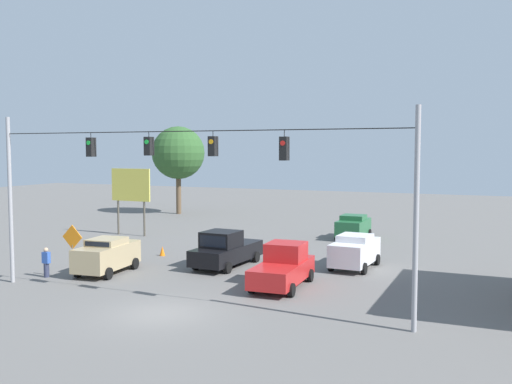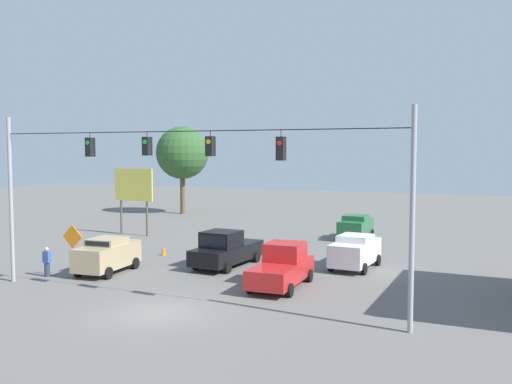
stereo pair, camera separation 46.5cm
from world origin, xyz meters
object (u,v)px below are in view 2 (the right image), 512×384
at_px(work_zone_sign, 73,241).
at_px(pedestrian, 47,262).
at_px(traffic_cone_third, 164,251).
at_px(pickup_truck_red_crossing_near, 282,267).
at_px(sedan_white_oncoming_far, 355,251).
at_px(sedan_tan_parked_shoulder, 107,255).
at_px(tree_horizon_left, 182,153).
at_px(sedan_green_oncoming_deep, 356,227).
at_px(overhead_signal_span, 179,184).
at_px(traffic_cone_nearest, 100,269).
at_px(traffic_cone_second, 136,259).
at_px(pickup_truck_black_withflow_mid, 226,250).
at_px(roadside_billboard, 134,189).

bearing_deg(work_zone_sign, pedestrian, 9.16).
bearing_deg(traffic_cone_third, pickup_truck_red_crossing_near, 155.27).
relative_size(sedan_white_oncoming_far, sedan_tan_parked_shoulder, 1.00).
height_order(pickup_truck_red_crossing_near, traffic_cone_third, pickup_truck_red_crossing_near).
bearing_deg(tree_horizon_left, traffic_cone_third, 118.65).
bearing_deg(sedan_green_oncoming_deep, overhead_signal_span, 83.00).
bearing_deg(traffic_cone_third, pedestrian, 73.41).
bearing_deg(traffic_cone_third, traffic_cone_nearest, 89.79).
xyz_separation_m(overhead_signal_span, traffic_cone_nearest, (6.98, -3.10, -4.95)).
height_order(sedan_tan_parked_shoulder, traffic_cone_third, sedan_tan_parked_shoulder).
distance_m(overhead_signal_span, sedan_green_oncoming_deep, 21.37).
height_order(sedan_green_oncoming_deep, traffic_cone_second, sedan_green_oncoming_deep).
height_order(pickup_truck_red_crossing_near, tree_horizon_left, tree_horizon_left).
relative_size(pickup_truck_black_withflow_mid, traffic_cone_third, 8.81).
bearing_deg(sedan_white_oncoming_far, traffic_cone_third, 5.42).
bearing_deg(pedestrian, pickup_truck_red_crossing_near, -165.95).
xyz_separation_m(sedan_green_oncoming_deep, sedan_white_oncoming_far, (-2.64, 10.41, 0.05)).
relative_size(pickup_truck_black_withflow_mid, sedan_tan_parked_shoulder, 1.25).
relative_size(pickup_truck_red_crossing_near, sedan_white_oncoming_far, 1.16).
bearing_deg(pedestrian, overhead_signal_span, 170.40).
relative_size(sedan_green_oncoming_deep, sedan_white_oncoming_far, 0.88).
bearing_deg(pedestrian, tree_horizon_left, -72.24).
relative_size(sedan_tan_parked_shoulder, pedestrian, 2.77).
bearing_deg(sedan_white_oncoming_far, pickup_truck_red_crossing_near, 69.09).
distance_m(pickup_truck_black_withflow_mid, work_zone_sign, 8.48).
height_order(traffic_cone_nearest, traffic_cone_second, same).
bearing_deg(roadside_billboard, pedestrian, 108.52).
height_order(traffic_cone_second, roadside_billboard, roadside_billboard).
height_order(overhead_signal_span, traffic_cone_nearest, overhead_signal_span).
relative_size(sedan_tan_parked_shoulder, work_zone_sign, 1.54).
distance_m(traffic_cone_third, work_zone_sign, 7.62).
bearing_deg(pickup_truck_red_crossing_near, sedan_green_oncoming_deep, -88.43).
relative_size(traffic_cone_nearest, pedestrian, 0.39).
xyz_separation_m(pedestrian, tree_horizon_left, (9.15, -28.57, 5.59)).
height_order(overhead_signal_span, pickup_truck_black_withflow_mid, overhead_signal_span).
distance_m(sedan_white_oncoming_far, traffic_cone_third, 12.22).
relative_size(traffic_cone_second, pedestrian, 0.39).
bearing_deg(work_zone_sign, pickup_truck_black_withflow_mid, -134.44).
distance_m(sedan_tan_parked_shoulder, pedestrian, 3.13).
distance_m(traffic_cone_third, pedestrian, 8.00).
relative_size(sedan_green_oncoming_deep, traffic_cone_second, 6.21).
bearing_deg(sedan_green_oncoming_deep, work_zone_sign, 61.66).
bearing_deg(pickup_truck_red_crossing_near, traffic_cone_third, -24.73).
distance_m(sedan_green_oncoming_deep, sedan_tan_parked_shoulder, 19.57).
relative_size(traffic_cone_nearest, traffic_cone_second, 1.00).
bearing_deg(pedestrian, traffic_cone_second, -116.63).
distance_m(sedan_tan_parked_shoulder, traffic_cone_second, 2.68).
height_order(pickup_truck_red_crossing_near, pedestrian, pickup_truck_red_crossing_near).
xyz_separation_m(sedan_tan_parked_shoulder, tree_horizon_left, (11.46, -26.47, 5.37)).
xyz_separation_m(work_zone_sign, tree_horizon_left, (10.72, -28.31, 4.39)).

